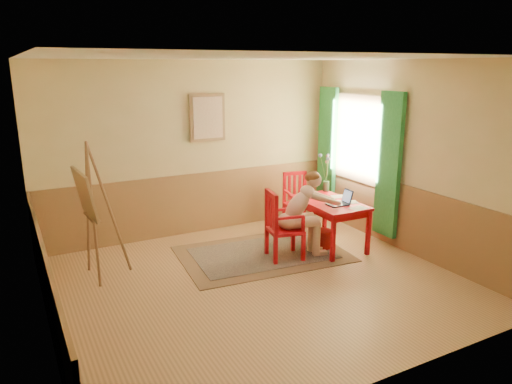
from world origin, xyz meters
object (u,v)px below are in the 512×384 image
table (329,207)px  chair_left (282,225)px  easel (88,199)px  chair_back (297,201)px  figure (303,210)px  laptop (341,202)px

table → chair_left: size_ratio=1.20×
table → easel: (-3.40, 0.51, 0.44)m
chair_back → figure: bearing=-119.6°
figure → laptop: 0.63m
chair_left → table: bearing=5.7°
table → chair_back: (0.06, 0.98, -0.15)m
table → chair_left: bearing=-174.3°
chair_back → laptop: (-0.02, -1.19, 0.29)m
laptop → easel: easel is taller
figure → easel: (-2.82, 0.65, 0.38)m
figure → chair_back: bearing=60.4°
table → figure: figure is taller
chair_left → laptop: 0.98m
chair_back → chair_left: bearing=-131.9°
chair_left → laptop: bearing=-7.4°
table → easel: easel is taller
laptop → table: bearing=101.1°
table → laptop: bearing=-78.9°
laptop → chair_back: bearing=89.1°
chair_back → table: bearing=-93.5°
easel → figure: bearing=-13.0°
chair_back → easel: easel is taller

